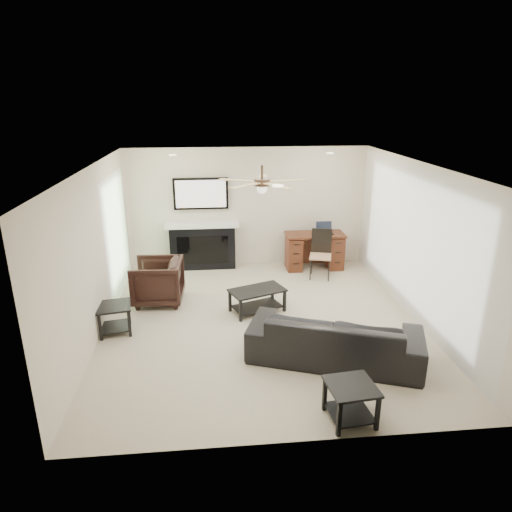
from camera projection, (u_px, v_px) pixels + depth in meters
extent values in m
plane|color=beige|center=(262.00, 322.00, 7.38)|extent=(5.50, 5.50, 0.00)
cube|color=white|center=(263.00, 166.00, 6.56)|extent=(5.00, 5.50, 0.04)
cube|color=beige|center=(248.00, 208.00, 9.56)|extent=(5.00, 0.04, 2.50)
cube|color=beige|center=(295.00, 337.00, 4.39)|extent=(5.00, 0.04, 2.50)
cube|color=beige|center=(95.00, 254.00, 6.74)|extent=(0.04, 5.50, 2.50)
cube|color=beige|center=(419.00, 244.00, 7.21)|extent=(0.04, 5.50, 2.50)
cube|color=silver|center=(413.00, 243.00, 7.30)|extent=(0.04, 5.10, 2.40)
cube|color=#93BC89|center=(118.00, 237.00, 8.26)|extent=(0.04, 1.80, 2.10)
cylinder|color=#382619|center=(262.00, 182.00, 6.74)|extent=(1.40, 1.40, 0.30)
imported|color=black|center=(335.00, 337.00, 6.22)|extent=(2.50, 1.66, 0.68)
imported|color=black|center=(158.00, 281.00, 7.98)|extent=(0.90, 0.87, 0.78)
cube|color=black|center=(257.00, 300.00, 7.68)|extent=(1.02, 0.79, 0.40)
cube|color=black|center=(350.00, 403.00, 5.07)|extent=(0.57, 0.57, 0.45)
cube|color=black|center=(115.00, 319.00, 6.99)|extent=(0.58, 0.58, 0.45)
cube|color=black|center=(202.00, 225.00, 9.40)|extent=(1.52, 0.34, 1.91)
cube|color=#39210E|center=(314.00, 251.00, 9.60)|extent=(1.22, 0.56, 0.76)
cube|color=black|center=(321.00, 255.00, 9.05)|extent=(0.52, 0.54, 0.97)
cube|color=black|center=(325.00, 228.00, 9.44)|extent=(0.33, 0.24, 0.23)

